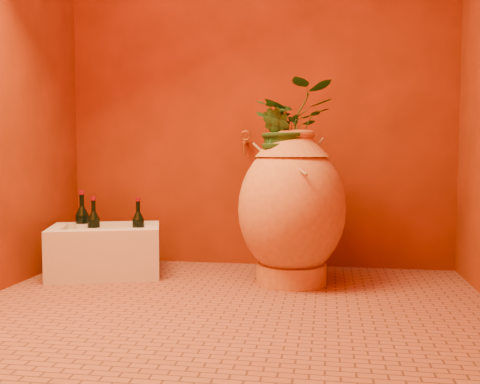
% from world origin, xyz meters
% --- Properties ---
extents(floor, '(2.50, 2.50, 0.00)m').
position_xyz_m(floor, '(0.00, 0.00, 0.00)').
color(floor, brown).
rests_on(floor, ground).
extents(wall_back, '(2.50, 0.02, 2.50)m').
position_xyz_m(wall_back, '(0.00, 1.00, 1.25)').
color(wall_back, '#5E1F05').
rests_on(wall_back, ground).
extents(amphora, '(0.76, 0.76, 0.86)m').
position_xyz_m(amphora, '(0.26, 0.51, 0.43)').
color(amphora, '#CC8039').
rests_on(amphora, floor).
extents(stone_basin, '(0.74, 0.62, 0.30)m').
position_xyz_m(stone_basin, '(-0.85, 0.54, 0.14)').
color(stone_basin, beige).
rests_on(stone_basin, floor).
extents(wine_bottle_a, '(0.08, 0.08, 0.31)m').
position_xyz_m(wine_bottle_a, '(-0.91, 0.51, 0.27)').
color(wine_bottle_a, black).
rests_on(wine_bottle_a, stone_basin).
extents(wine_bottle_b, '(0.07, 0.07, 0.30)m').
position_xyz_m(wine_bottle_b, '(-0.66, 0.59, 0.27)').
color(wine_bottle_b, black).
rests_on(wine_bottle_b, stone_basin).
extents(wine_bottle_c, '(0.08, 0.08, 0.34)m').
position_xyz_m(wine_bottle_c, '(-1.02, 0.59, 0.28)').
color(wine_bottle_c, black).
rests_on(wine_bottle_c, stone_basin).
extents(wall_tap, '(0.07, 0.14, 0.15)m').
position_xyz_m(wall_tap, '(-0.06, 0.92, 0.81)').
color(wall_tap, '#A26E25').
rests_on(wall_tap, wall_back).
extents(plant_main, '(0.55, 0.52, 0.49)m').
position_xyz_m(plant_main, '(0.25, 0.54, 0.88)').
color(plant_main, '#1B4016').
rests_on(plant_main, amphora).
extents(plant_side, '(0.23, 0.24, 0.34)m').
position_xyz_m(plant_side, '(0.19, 0.43, 0.80)').
color(plant_side, '#1B4016').
rests_on(plant_side, amphora).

